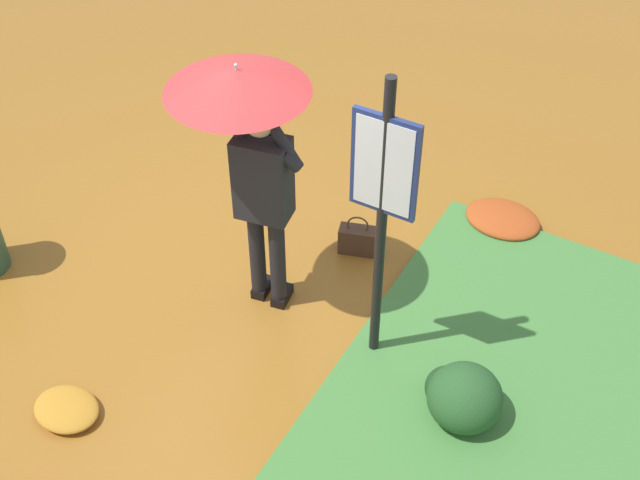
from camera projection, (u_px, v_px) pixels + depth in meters
ground_plane at (234, 291)px, 6.55m from camera, size 18.00×18.00×0.00m
person_with_umbrella at (249, 131)px, 5.48m from camera, size 0.96×0.96×2.04m
info_sign_post at (383, 198)px, 5.13m from camera, size 0.44×0.07×2.30m
handbag at (357, 239)px, 6.82m from camera, size 0.33×0.22×0.37m
shrub_cluster at (461, 396)px, 5.54m from camera, size 0.55×0.50×0.45m
leaf_pile_near_person at (66, 409)px, 5.65m from camera, size 0.48×0.38×0.10m
leaf_pile_by_bench at (503, 219)px, 7.10m from camera, size 0.64×0.51×0.14m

